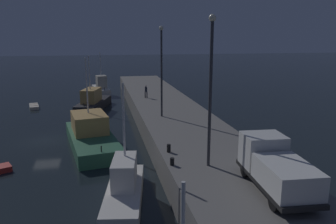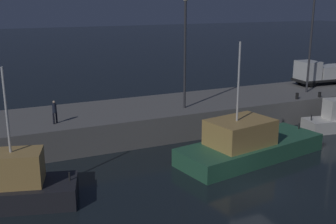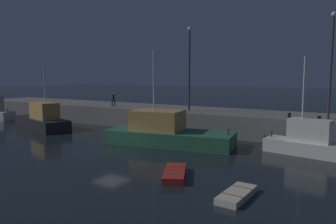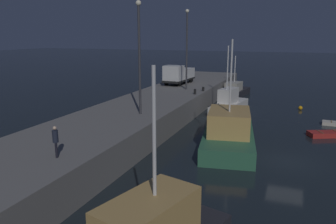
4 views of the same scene
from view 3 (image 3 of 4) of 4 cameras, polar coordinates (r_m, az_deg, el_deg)
ground_plane at (r=26.59m, az=-10.21°, el=-6.90°), size 320.00×320.00×0.00m
pier_quay at (r=37.47m, az=3.63°, el=-1.19°), size 70.08×7.66×2.25m
fishing_trawler_red at (r=39.96m, az=-21.53°, el=-1.21°), size 9.90×5.36×7.78m
fishing_boat_white at (r=28.60m, az=-0.38°, el=-3.61°), size 11.83×5.71×8.44m
fishing_boat_orange at (r=26.96m, az=24.52°, el=-5.07°), size 7.72×3.34×7.58m
dinghy_orange_near at (r=19.66m, az=1.20°, el=-10.93°), size 2.59×3.57×0.47m
rowboat_white_mid at (r=16.89m, az=12.21°, el=-14.22°), size 1.27×3.01×0.37m
lamp_post_west at (r=35.19m, az=3.83°, el=8.73°), size 0.44×0.44×9.13m
lamp_post_east at (r=31.82m, az=27.18°, el=8.53°), size 0.44×0.44×9.38m
dockworker at (r=41.23m, az=-9.74°, el=2.37°), size 0.45×0.45×1.73m
bollard_west at (r=30.39m, az=20.85°, el=-0.69°), size 0.28×0.28×0.58m
bollard_central at (r=29.78m, az=25.39°, el=-1.11°), size 0.28×0.28×0.49m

